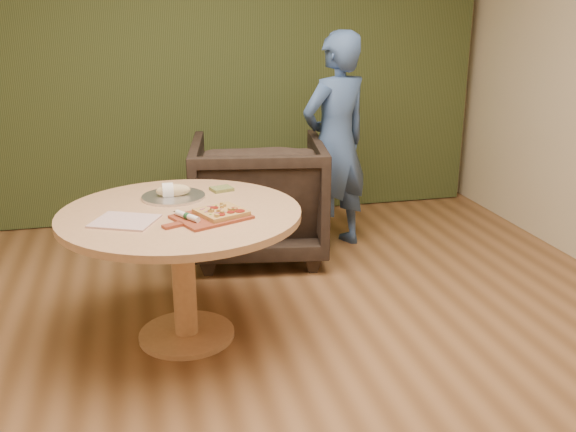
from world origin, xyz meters
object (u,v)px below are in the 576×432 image
at_px(pizza_paddle, 209,217).
at_px(bread_roll, 172,190).
at_px(pedestal_table, 182,236).
at_px(cutlery_roll, 187,216).
at_px(armchair, 258,191).
at_px(serving_tray, 174,197).
at_px(person_standing, 335,143).
at_px(flatbread_pizza, 222,212).

height_order(pizza_paddle, bread_roll, bread_roll).
height_order(pedestal_table, pizza_paddle, pizza_paddle).
distance_m(pizza_paddle, cutlery_roll, 0.12).
bearing_deg(bread_roll, pedestal_table, -84.15).
height_order(cutlery_roll, bread_roll, bread_roll).
distance_m(pizza_paddle, bread_roll, 0.45).
height_order(pedestal_table, armchair, armchair).
height_order(serving_tray, armchair, armchair).
height_order(bread_roll, person_standing, person_standing).
height_order(flatbread_pizza, serving_tray, flatbread_pizza).
bearing_deg(pizza_paddle, cutlery_roll, 166.54).
bearing_deg(pedestal_table, armchair, 61.02).
bearing_deg(pizza_paddle, armchair, 45.35).
distance_m(pedestal_table, person_standing, 1.73).
bearing_deg(pedestal_table, person_standing, 43.77).
xyz_separation_m(serving_tray, person_standing, (1.26, 0.94, 0.05)).
bearing_deg(pedestal_table, pizza_paddle, -51.71).
bearing_deg(serving_tray, flatbread_pizza, -61.95).
distance_m(flatbread_pizza, serving_tray, 0.46).
height_order(pizza_paddle, cutlery_roll, cutlery_roll).
bearing_deg(bread_roll, cutlery_roll, -83.83).
distance_m(pedestal_table, flatbread_pizza, 0.30).
distance_m(pedestal_table, armchair, 1.34).
distance_m(pizza_paddle, flatbread_pizza, 0.07).
distance_m(pizza_paddle, serving_tray, 0.45).
distance_m(pizza_paddle, person_standing, 1.75).
distance_m(pedestal_table, cutlery_roll, 0.26).
xyz_separation_m(pizza_paddle, flatbread_pizza, (0.06, 0.01, 0.02)).
xyz_separation_m(pedestal_table, flatbread_pizza, (0.20, -0.16, 0.17)).
xyz_separation_m(pizza_paddle, person_standing, (1.11, 1.36, 0.05)).
distance_m(pizza_paddle, armchair, 1.46).
bearing_deg(pizza_paddle, bread_roll, 87.19).
relative_size(pedestal_table, serving_tray, 3.61).
bearing_deg(armchair, serving_tray, 63.67).
xyz_separation_m(flatbread_pizza, armchair, (0.45, 1.33, -0.29)).
bearing_deg(person_standing, bread_roll, 13.32).
distance_m(bread_roll, person_standing, 1.58).
relative_size(pizza_paddle, flatbread_pizza, 1.63).
relative_size(flatbread_pizza, person_standing, 0.18).
distance_m(serving_tray, bread_roll, 0.04).
distance_m(flatbread_pizza, person_standing, 1.70).
xyz_separation_m(serving_tray, armchair, (0.66, 0.92, -0.27)).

